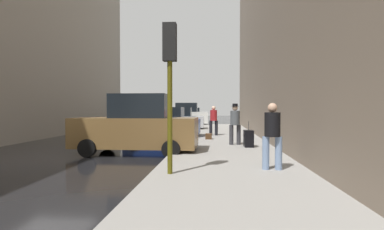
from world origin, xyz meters
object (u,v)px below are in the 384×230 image
parked_silver_sedan (177,120)px  traffic_light (170,65)px  parked_blue_sedan (164,123)px  parked_white_van (185,115)px  parked_dark_green_sedan (190,116)px  pedestrian_with_beanie (235,122)px  duffel_bag (209,136)px  pedestrian_in_jeans (272,132)px  rolling_suitcase (249,139)px  fire_hydrant (191,134)px  pedestrian_in_red_jacket (214,119)px  parked_bronze_suv (137,127)px

parked_silver_sedan → traffic_light: traffic_light is taller
parked_blue_sedan → parked_white_van: (-0.00, 12.34, 0.18)m
parked_silver_sedan → traffic_light: (1.85, -15.91, 1.91)m
parked_dark_green_sedan → pedestrian_with_beanie: (3.80, -22.60, 0.29)m
parked_white_van → duffel_bag: bearing=-79.5°
parked_dark_green_sedan → traffic_light: 28.61m
pedestrian_with_beanie → pedestrian_in_jeans: size_ratio=1.04×
traffic_light → rolling_suitcase: 6.16m
rolling_suitcase → fire_hydrant: bearing=143.6°
parked_white_van → pedestrian_in_red_jacket: parked_white_van is taller
parked_dark_green_sedan → pedestrian_in_jeans: (4.40, -27.81, 0.26)m
parked_bronze_suv → parked_dark_green_sedan: parked_bronze_suv is taller
parked_blue_sedan → rolling_suitcase: bearing=-47.4°
parked_silver_sedan → traffic_light: size_ratio=1.18×
parked_bronze_suv → duffel_bag: 4.99m
parked_bronze_suv → parked_silver_sedan: 11.94m
pedestrian_in_jeans → pedestrian_in_red_jacket: bearing=99.1°
parked_white_van → pedestrian_in_jeans: (4.40, -21.51, 0.07)m
parked_silver_sedan → pedestrian_with_beanie: bearing=-69.3°
traffic_light → pedestrian_in_red_jacket: size_ratio=2.11×
fire_hydrant → duffel_bag: (0.81, 1.15, -0.21)m
parked_white_van → duffel_bag: (2.61, -14.02, -0.74)m
fire_hydrant → rolling_suitcase: (2.50, -1.84, -0.01)m
fire_hydrant → pedestrian_with_beanie: bearing=-29.5°
parked_silver_sedan → parked_dark_green_sedan: size_ratio=1.00×
parked_blue_sedan → parked_dark_green_sedan: 18.64m
parked_bronze_suv → rolling_suitcase: 4.50m
parked_blue_sedan → parked_dark_green_sedan: bearing=90.0°
parked_white_van → parked_blue_sedan: bearing=-90.0°
rolling_suitcase → parked_silver_sedan: bearing=111.8°
parked_bronze_suv → pedestrian_with_beanie: parked_bronze_suv is taller
fire_hydrant → traffic_light: size_ratio=0.20×
rolling_suitcase → parked_white_van: bearing=104.2°
traffic_light → pedestrian_in_jeans: (2.55, 0.67, -1.65)m
parked_bronze_suv → fire_hydrant: (1.80, 3.04, -0.54)m
parked_dark_green_sedan → parked_blue_sedan: bearing=-90.0°
fire_hydrant → traffic_light: traffic_light is taller
pedestrian_in_red_jacket → pedestrian_in_jeans: bearing=-80.9°
parked_dark_green_sedan → duffel_bag: 20.49m
rolling_suitcase → duffel_bag: 3.44m
fire_hydrant → pedestrian_in_jeans: (2.60, -6.35, 0.61)m
rolling_suitcase → duffel_bag: (-1.69, 2.99, -0.20)m
parked_bronze_suv → parked_silver_sedan: (0.00, 11.94, -0.18)m
parked_silver_sedan → parked_white_van: parked_white_van is taller
parked_dark_green_sedan → pedestrian_in_jeans: 28.16m
fire_hydrant → pedestrian_in_red_jacket: pedestrian_in_red_jacket is taller
parked_blue_sedan → fire_hydrant: (1.80, -2.83, -0.35)m
pedestrian_in_jeans → pedestrian_in_red_jacket: size_ratio=1.00×
parked_dark_green_sedan → pedestrian_in_jeans: pedestrian_in_jeans is taller
pedestrian_with_beanie → rolling_suitcase: 1.08m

